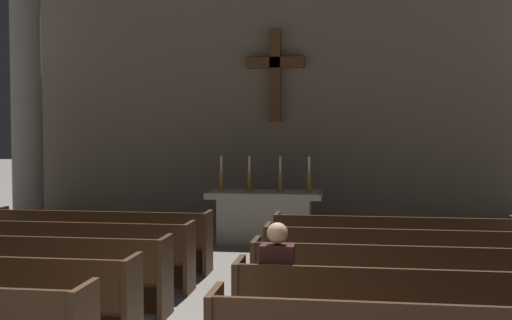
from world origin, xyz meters
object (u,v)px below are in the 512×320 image
Objects in this scene: pew_right_row_2 at (421,316)px; lone_worshipper at (278,287)px; pew_left_row_5 at (101,240)px; candlestick_inner_right at (280,180)px; pew_right_row_4 at (399,264)px; candlestick_outer_right at (309,181)px; pew_left_row_3 at (27,273)px; altar at (265,216)px; pew_left_row_4 at (69,254)px; pew_right_row_3 at (408,286)px; pew_right_row_5 at (393,247)px; candlestick_outer_left at (221,180)px; column_left_third at (27,104)px; candlestick_inner_left at (249,180)px.

pew_right_row_2 is 1.34m from lone_worshipper.
candlestick_inner_right is (2.53, 2.72, 0.75)m from pew_left_row_5.
candlestick_outer_right reaches higher than pew_right_row_4.
pew_right_row_2 is at bearing -37.71° from pew_left_row_5.
pew_left_row_3 is 1.00× the size of pew_right_row_2.
pew_left_row_4 is at bearing -119.93° from altar.
pew_right_row_4 is (0.00, 1.15, 0.00)m from pew_right_row_3.
pew_left_row_5 is 1.00× the size of pew_right_row_5.
lone_worshipper is at bearing -19.50° from pew_left_row_3.
pew_left_row_5 is 3.52m from altar.
pew_left_row_5 is 3.14m from candlestick_outer_left.
candlestick_outer_right is (-1.38, 5.02, 0.75)m from pew_right_row_3.
column_left_third is at bearing 156.26° from pew_right_row_5.
candlestick_inner_left reaches higher than altar.
pew_right_row_3 is at bearing -90.00° from pew_right_row_4.
column_left_third is 8.45× the size of candlestick_outer_right.
candlestick_inner_left is 1.15m from candlestick_outer_right.
candlestick_inner_right is at bearing 0.00° from candlestick_inner_left.
pew_right_row_4 is 1.57× the size of altar.
pew_left_row_4 is 1.00× the size of pew_right_row_4.
pew_left_row_4 and pew_left_row_5 have the same top height.
candlestick_inner_left is at bearing 63.52° from pew_left_row_4.
lone_worshipper is (-1.32, 0.04, 0.22)m from pew_right_row_2.
lone_worshipper reaches higher than pew_left_row_4.
candlestick_outer_right is at bearing 90.53° from lone_worshipper.
pew_right_row_3 is 2.30m from pew_right_row_5.
pew_right_row_4 is 4.17m from candlestick_outer_right.
pew_right_row_4 is 4.46m from altar.
pew_right_row_2 is 6.55m from altar.
pew_right_row_5 is at bearing 90.00° from pew_right_row_4.
pew_left_row_5 is 5.16× the size of candlestick_inner_right.
candlestick_outer_left is (4.28, -0.52, -1.52)m from column_left_third.
pew_left_row_3 is at bearing -111.02° from candlestick_inner_left.
candlestick_outer_right is at bearing 116.85° from pew_right_row_5.
column_left_third reaches higher than pew_right_row_2.
candlestick_outer_left is 6.39m from lone_worshipper.
column_left_third is 6.19m from candlestick_outer_right.
candlestick_outer_left is at bearing 70.40° from pew_left_row_4.
candlestick_outer_right reaches higher than pew_right_row_2.
candlestick_outer_right is (-1.38, 2.72, 0.75)m from pew_right_row_5.
candlestick_outer_left reaches higher than pew_right_row_3.
pew_right_row_4 is at bearing 0.00° from pew_left_row_4.
candlestick_inner_left and candlestick_outer_right have the same top height.
altar is 3.29× the size of candlestick_outer_left.
candlestick_outer_right is (1.15, 0.00, 0.00)m from candlestick_inner_left.
candlestick_outer_right is (-1.38, 3.87, 0.75)m from pew_right_row_4.
altar is 0.75m from candlestick_inner_right.
lone_worshipper is at bearing -84.35° from candlestick_inner_right.
pew_right_row_5 is at bearing -63.15° from candlestick_outer_right.
pew_left_row_4 is at bearing 90.00° from pew_left_row_3.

